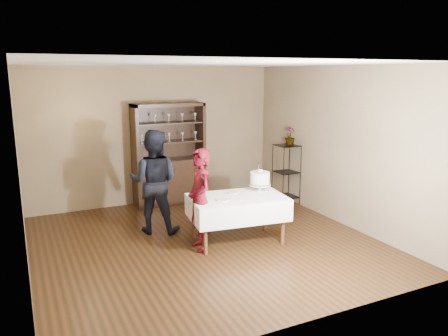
# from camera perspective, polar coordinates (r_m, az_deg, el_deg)

# --- Properties ---
(floor) EXTENTS (5.00, 5.00, 0.00)m
(floor) POSITION_cam_1_polar(r_m,az_deg,el_deg) (6.87, -2.51, -9.67)
(floor) COLOR black
(floor) RESTS_ON ground
(ceiling) EXTENTS (5.00, 5.00, 0.00)m
(ceiling) POSITION_cam_1_polar(r_m,az_deg,el_deg) (6.37, -2.74, 13.47)
(ceiling) COLOR silver
(ceiling) RESTS_ON back_wall
(back_wall) EXTENTS (5.00, 0.02, 2.70)m
(back_wall) POSITION_cam_1_polar(r_m,az_deg,el_deg) (8.81, -9.05, 4.20)
(back_wall) COLOR brown
(back_wall) RESTS_ON floor
(wall_left) EXTENTS (0.02, 5.00, 2.70)m
(wall_left) POSITION_cam_1_polar(r_m,az_deg,el_deg) (5.99, -25.20, -0.64)
(wall_left) COLOR brown
(wall_left) RESTS_ON floor
(wall_right) EXTENTS (0.02, 5.00, 2.70)m
(wall_right) POSITION_cam_1_polar(r_m,az_deg,el_deg) (7.80, 14.55, 2.92)
(wall_right) COLOR brown
(wall_right) RESTS_ON floor
(china_hutch) EXTENTS (1.40, 0.48, 2.00)m
(china_hutch) POSITION_cam_1_polar(r_m,az_deg,el_deg) (8.76, -7.17, -0.35)
(china_hutch) COLOR black
(china_hutch) RESTS_ON floor
(plant_etagere) EXTENTS (0.42, 0.42, 1.20)m
(plant_etagere) POSITION_cam_1_polar(r_m,az_deg,el_deg) (8.74, 8.14, -0.50)
(plant_etagere) COLOR black
(plant_etagere) RESTS_ON floor
(cake_table) EXTENTS (1.55, 1.06, 0.72)m
(cake_table) POSITION_cam_1_polar(r_m,az_deg,el_deg) (6.73, 1.76, -5.14)
(cake_table) COLOR white
(cake_table) RESTS_ON floor
(woman) EXTENTS (0.39, 0.57, 1.52)m
(woman) POSITION_cam_1_polar(r_m,az_deg,el_deg) (6.39, -3.16, -4.17)
(woman) COLOR #35040D
(woman) RESTS_ON floor
(man) EXTENTS (1.03, 0.97, 1.69)m
(man) POSITION_cam_1_polar(r_m,az_deg,el_deg) (7.17, -9.17, -1.75)
(man) COLOR black
(man) RESTS_ON floor
(cake) EXTENTS (0.37, 0.37, 0.48)m
(cake) POSITION_cam_1_polar(r_m,az_deg,el_deg) (6.97, 4.70, -1.46)
(cake) COLOR silver
(cake) RESTS_ON cake_table
(plate_near) EXTENTS (0.25, 0.25, 0.01)m
(plate_near) POSITION_cam_1_polar(r_m,az_deg,el_deg) (6.48, -0.23, -4.19)
(plate_near) COLOR silver
(plate_near) RESTS_ON cake_table
(plate_far) EXTENTS (0.19, 0.19, 0.01)m
(plate_far) POSITION_cam_1_polar(r_m,az_deg,el_deg) (6.86, 1.12, -3.25)
(plate_far) COLOR silver
(plate_far) RESTS_ON cake_table
(potted_plant) EXTENTS (0.20, 0.20, 0.35)m
(potted_plant) POSITION_cam_1_polar(r_m,az_deg,el_deg) (8.61, 8.60, 4.11)
(potted_plant) COLOR #406831
(potted_plant) RESTS_ON plant_etagere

